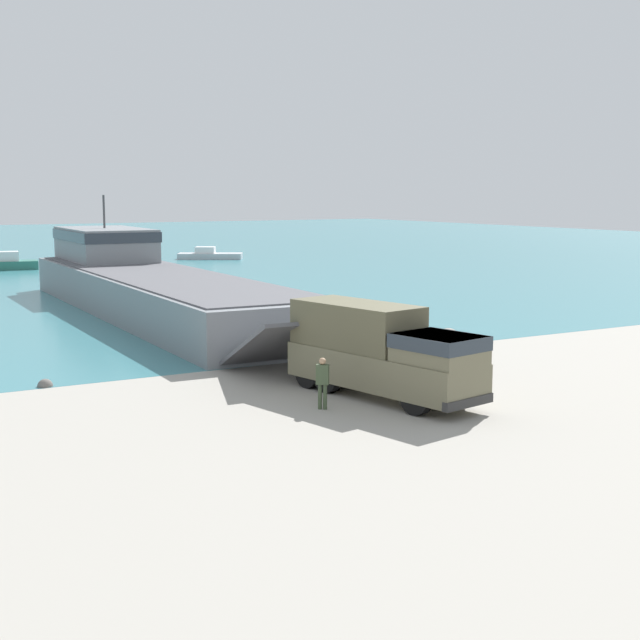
{
  "coord_description": "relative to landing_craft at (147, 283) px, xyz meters",
  "views": [
    {
      "loc": [
        -18.78,
        -28.21,
        7.49
      ],
      "look_at": [
        -0.57,
        3.5,
        2.22
      ],
      "focal_mm": 50.0,
      "sensor_mm": 36.0,
      "label": 1
    }
  ],
  "objects": [
    {
      "name": "ground_plane",
      "position": [
        0.2,
        -26.24,
        -1.77
      ],
      "size": [
        240.0,
        240.0,
        0.0
      ],
      "primitive_type": "plane",
      "color": "#9E998E"
    },
    {
      "name": "landing_craft",
      "position": [
        0.0,
        0.0,
        0.0
      ],
      "size": [
        8.49,
        40.56,
        7.28
      ],
      "rotation": [
        0.0,
        0.0,
        -0.03
      ],
      "color": "gray",
      "rests_on": "ground_plane"
    },
    {
      "name": "military_truck",
      "position": [
        -0.7,
        -27.8,
        -0.04
      ],
      "size": [
        3.88,
        8.53,
        3.39
      ],
      "rotation": [
        0.0,
        0.0,
        -1.38
      ],
      "color": "#6B664C",
      "rests_on": "ground_plane"
    },
    {
      "name": "soldier_on_ramp",
      "position": [
        -3.46,
        -28.29,
        -0.71
      ],
      "size": [
        0.49,
        0.46,
        1.82
      ],
      "rotation": [
        0.0,
        0.0,
        4.04
      ],
      "color": "#3D4C33",
      "rests_on": "ground_plane"
    },
    {
      "name": "moored_boat_a",
      "position": [
        -2.18,
        35.91,
        -1.19
      ],
      "size": [
        6.75,
        3.41,
        1.76
      ],
      "rotation": [
        0.0,
        0.0,
        1.41
      ],
      "color": "#2D7060",
      "rests_on": "ground_plane"
    },
    {
      "name": "moored_boat_b",
      "position": [
        20.63,
        38.94,
        -1.32
      ],
      "size": [
        7.5,
        5.83,
        1.38
      ],
      "rotation": [
        0.0,
        0.0,
        4.19
      ],
      "color": "#B7BABF",
      "rests_on": "ground_plane"
    },
    {
      "name": "moored_boat_c",
      "position": [
        3.64,
        25.98,
        -1.01
      ],
      "size": [
        3.69,
        7.53,
        2.29
      ],
      "rotation": [
        0.0,
        0.0,
        3.39
      ],
      "color": "#2D7060",
      "rests_on": "ground_plane"
    },
    {
      "name": "mooring_bollard",
      "position": [
        4.19,
        -20.84,
        -1.4
      ],
      "size": [
        0.27,
        0.27,
        0.69
      ],
      "color": "#333338",
      "rests_on": "ground_plane"
    },
    {
      "name": "shoreline_rock_a",
      "position": [
        -10.99,
        -19.76,
        -1.77
      ],
      "size": [
        0.61,
        0.61,
        0.61
      ],
      "primitive_type": "sphere",
      "color": "#66605B",
      "rests_on": "ground_plane"
    },
    {
      "name": "shoreline_rock_b",
      "position": [
        9.54,
        -18.71,
        -1.77
      ],
      "size": [
        1.18,
        1.18,
        1.18
      ],
      "primitive_type": "sphere",
      "color": "gray",
      "rests_on": "ground_plane"
    }
  ]
}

